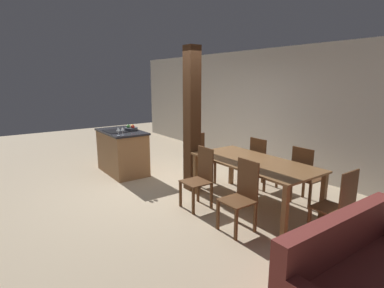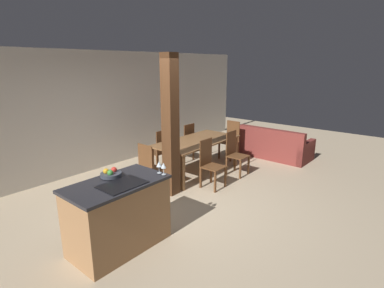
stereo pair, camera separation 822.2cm
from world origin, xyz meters
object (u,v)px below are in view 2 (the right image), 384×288
kitchen_island (118,215)px  fruit_bowl (111,174)px  dining_chair_far_left (159,150)px  couch (275,147)px  dining_chair_far_right (186,142)px  wine_glass_middle (159,164)px  dining_chair_near_left (210,163)px  dining_chair_head_end (150,168)px  dining_chair_near_right (235,153)px  timber_post (170,127)px  dining_table (197,144)px  wine_glass_near (164,166)px  dining_chair_foot_end (231,139)px

kitchen_island → fruit_bowl: fruit_bowl is taller
dining_chair_far_left → couch: (2.67, -1.60, -0.23)m
fruit_bowl → dining_chair_far_right: fruit_bowl is taller
wine_glass_middle → couch: 4.62m
fruit_bowl → dining_chair_far_right: bearing=24.8°
dining_chair_near_left → dining_chair_far_left: 1.44m
dining_chair_head_end → couch: bearing=-103.7°
dining_chair_near_left → kitchen_island: bearing=-173.3°
fruit_bowl → dining_chair_near_right: size_ratio=0.29×
dining_chair_near_right → timber_post: bearing=167.5°
kitchen_island → dining_chair_near_right: size_ratio=1.34×
dining_table → kitchen_island: bearing=-160.9°
fruit_bowl → timber_post: (1.64, 0.45, 0.32)m
kitchen_island → couch: bearing=1.4°
dining_chair_near_left → wine_glass_near: bearing=-162.7°
kitchen_island → fruit_bowl: (0.07, 0.20, 0.51)m
wine_glass_middle → fruit_bowl: bearing=141.1°
wine_glass_middle → dining_chair_far_right: (2.79, 1.93, -0.58)m
dining_chair_near_right → couch: dining_chair_near_right is taller
couch → dining_chair_near_left: bearing=87.4°
dining_chair_foot_end → dining_chair_far_right: bearing=-127.2°
dining_chair_near_left → dining_chair_foot_end: same height
kitchen_island → dining_chair_far_left: bearing=35.3°
dining_table → dining_chair_foot_end: dining_chair_foot_end is taller
wine_glass_near → dining_table: 2.70m
dining_chair_far_left → kitchen_island: bearing=35.3°
wine_glass_near → dining_chair_foot_end: 4.00m
dining_chair_near_left → dining_chair_far_right: bearing=57.2°
dining_table → dining_chair_far_left: dining_chair_far_left is taller
timber_post → dining_chair_foot_end: bearing=7.6°
dining_chair_far_right → dining_chair_foot_end: size_ratio=1.00×
dining_chair_foot_end → couch: size_ratio=0.55×
dining_chair_near_left → dining_chair_near_right: size_ratio=1.00×
fruit_bowl → dining_chair_near_right: (3.30, 0.09, -0.49)m
dining_chair_head_end → couch: (3.62, -0.88, -0.23)m
dining_chair_near_right → timber_post: timber_post is taller
dining_chair_head_end → dining_chair_far_right: bearing=-69.0°
wine_glass_middle → couch: size_ratio=0.10×
wine_glass_near → dining_chair_foot_end: wine_glass_near is taller
kitchen_island → dining_chair_foot_end: size_ratio=1.34×
dining_chair_near_left → dining_chair_head_end: bearing=142.8°
dining_chair_far_left → dining_chair_head_end: bearing=37.2°
wine_glass_near → timber_post: size_ratio=0.07×
fruit_bowl → couch: 5.09m
dining_chair_near_right → dining_chair_far_right: bearing=90.0°
timber_post → dining_table: bearing=16.3°
dining_chair_near_right → dining_chair_foot_end: same height
wine_glass_near → timber_post: 1.50m
wine_glass_near → dining_chair_head_end: (0.92, 1.30, -0.58)m
dining_chair_near_right → couch: size_ratio=0.55×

